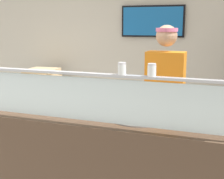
{
  "coord_description": "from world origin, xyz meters",
  "views": [
    {
      "loc": [
        2.08,
        -2.24,
        1.77
      ],
      "look_at": [
        1.12,
        0.37,
        1.2
      ],
      "focal_mm": 51.33,
      "sensor_mm": 36.0,
      "label": 1
    }
  ],
  "objects_px": {
    "pizza_tray": "(139,117)",
    "parmesan_shaker": "(122,69)",
    "pepper_flake_shaker": "(152,71)",
    "pizza_box_stack": "(42,76)",
    "worker_figure": "(165,100)",
    "pizza_server": "(136,115)"
  },
  "relations": [
    {
      "from": "worker_figure",
      "to": "pizza_box_stack",
      "type": "height_order",
      "value": "worker_figure"
    },
    {
      "from": "pizza_tray",
      "to": "worker_figure",
      "type": "xyz_separation_m",
      "value": [
        0.13,
        0.53,
        0.04
      ]
    },
    {
      "from": "pepper_flake_shaker",
      "to": "pizza_box_stack",
      "type": "bearing_deg",
      "value": 137.79
    },
    {
      "from": "pizza_server",
      "to": "pizza_box_stack",
      "type": "height_order",
      "value": "pizza_box_stack"
    },
    {
      "from": "worker_figure",
      "to": "pizza_tray",
      "type": "bearing_deg",
      "value": -103.41
    },
    {
      "from": "pizza_server",
      "to": "pepper_flake_shaker",
      "type": "height_order",
      "value": "pepper_flake_shaker"
    },
    {
      "from": "pizza_tray",
      "to": "pizza_server",
      "type": "distance_m",
      "value": 0.04
    },
    {
      "from": "pizza_tray",
      "to": "pizza_server",
      "type": "relative_size",
      "value": 1.82
    },
    {
      "from": "pizza_server",
      "to": "worker_figure",
      "type": "relative_size",
      "value": 0.16
    },
    {
      "from": "parmesan_shaker",
      "to": "pizza_server",
      "type": "bearing_deg",
      "value": 84.22
    },
    {
      "from": "pizza_tray",
      "to": "worker_figure",
      "type": "relative_size",
      "value": 0.29
    },
    {
      "from": "parmesan_shaker",
      "to": "worker_figure",
      "type": "xyz_separation_m",
      "value": [
        0.18,
        0.85,
        -0.42
      ]
    },
    {
      "from": "pizza_server",
      "to": "parmesan_shaker",
      "type": "height_order",
      "value": "parmesan_shaker"
    },
    {
      "from": "pizza_server",
      "to": "pepper_flake_shaker",
      "type": "relative_size",
      "value": 2.88
    },
    {
      "from": "pizza_box_stack",
      "to": "pizza_server",
      "type": "bearing_deg",
      "value": -40.3
    },
    {
      "from": "pepper_flake_shaker",
      "to": "pizza_box_stack",
      "type": "height_order",
      "value": "pepper_flake_shaker"
    },
    {
      "from": "parmesan_shaker",
      "to": "pepper_flake_shaker",
      "type": "relative_size",
      "value": 0.98
    },
    {
      "from": "parmesan_shaker",
      "to": "pizza_tray",
      "type": "bearing_deg",
      "value": 81.04
    },
    {
      "from": "parmesan_shaker",
      "to": "worker_figure",
      "type": "bearing_deg",
      "value": 78.27
    },
    {
      "from": "parmesan_shaker",
      "to": "pizza_box_stack",
      "type": "height_order",
      "value": "parmesan_shaker"
    },
    {
      "from": "pizza_tray",
      "to": "parmesan_shaker",
      "type": "relative_size",
      "value": 5.36
    },
    {
      "from": "pizza_tray",
      "to": "parmesan_shaker",
      "type": "bearing_deg",
      "value": -98.96
    }
  ]
}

